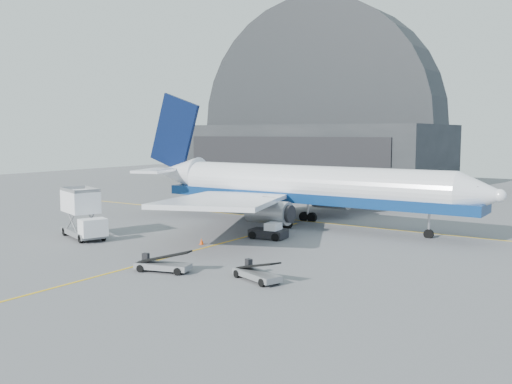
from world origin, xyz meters
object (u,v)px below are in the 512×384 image
Objects in this scene: pushback_tug at (269,232)px; airliner at (296,186)px; belt_loader_a at (162,265)px; catering_truck at (83,215)px; belt_loader_b at (256,273)px.

airliner is at bearing 98.04° from pushback_tug.
pushback_tug is at bearing 75.91° from belt_loader_a.
pushback_tug is at bearing 53.22° from catering_truck.
belt_loader_a is (2.72, -25.10, -3.89)m from airliner.
catering_truck reaches higher than belt_loader_b.
airliner reaches higher than belt_loader_b.
airliner is 6.21× the size of catering_truck.
airliner reaches higher than belt_loader_a.
airliner is 9.72× the size of belt_loader_a.
airliner reaches higher than catering_truck.
belt_loader_b is (7.94, -14.19, -0.10)m from pushback_tug.
belt_loader_b reaches higher than pushback_tug.
catering_truck is 17.35m from belt_loader_a.
belt_loader_b is at bearing -66.49° from airliner.
pushback_tug is 16.26m from belt_loader_b.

